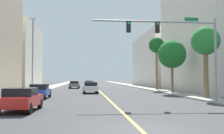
# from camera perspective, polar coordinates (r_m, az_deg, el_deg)

# --- Properties ---
(ground) EXTENTS (192.00, 192.00, 0.00)m
(ground) POSITION_cam_1_polar(r_m,az_deg,el_deg) (51.67, -3.52, -4.56)
(ground) COLOR #38383A
(sidewalk_left) EXTENTS (2.54, 168.00, 0.15)m
(sidewalk_left) POSITION_cam_1_polar(r_m,az_deg,el_deg) (52.07, -13.43, -4.40)
(sidewalk_left) COLOR beige
(sidewalk_left) RESTS_ON ground
(sidewalk_right) EXTENTS (2.54, 168.00, 0.15)m
(sidewalk_right) POSITION_cam_1_polar(r_m,az_deg,el_deg) (52.79, 6.26, -4.42)
(sidewalk_right) COLOR #9E9B93
(sidewalk_right) RESTS_ON ground
(lane_marking_center) EXTENTS (0.16, 144.00, 0.01)m
(lane_marking_center) POSITION_cam_1_polar(r_m,az_deg,el_deg) (51.67, -3.52, -4.55)
(lane_marking_center) COLOR yellow
(lane_marking_center) RESTS_ON ground
(building_right_far) EXTENTS (15.20, 24.36, 12.23)m
(building_right_far) POSITION_cam_1_polar(r_m,az_deg,el_deg) (64.85, 13.14, 1.35)
(building_right_far) COLOR silver
(building_right_far) RESTS_ON ground
(traffic_signal_mast) EXTENTS (9.77, 0.36, 6.55)m
(traffic_signal_mast) POSITION_cam_1_polar(r_m,az_deg,el_deg) (20.89, 14.60, 5.92)
(traffic_signal_mast) COLOR gray
(traffic_signal_mast) RESTS_ON sidewalk_right
(street_lamp) EXTENTS (0.56, 0.28, 8.77)m
(street_lamp) POSITION_cam_1_polar(r_m,az_deg,el_deg) (31.23, -17.06, 3.21)
(street_lamp) COLOR gray
(street_lamp) RESTS_ON sidewalk_left
(palm_near) EXTENTS (2.63, 2.63, 6.59)m
(palm_near) POSITION_cam_1_polar(r_m,az_deg,el_deg) (25.72, 19.89, 5.15)
(palm_near) COLOR brown
(palm_near) RESTS_ON sidewalk_right
(palm_mid) EXTENTS (3.51, 3.51, 6.53)m
(palm_mid) POSITION_cam_1_polar(r_m,az_deg,el_deg) (33.30, 13.07, 2.71)
(palm_mid) COLOR brown
(palm_mid) RESTS_ON sidewalk_right
(palm_far) EXTENTS (2.46, 2.46, 8.22)m
(palm_far) POSITION_cam_1_polar(r_m,az_deg,el_deg) (41.62, 9.77, 4.59)
(palm_far) COLOR brown
(palm_far) RESTS_ON sidewalk_right
(car_green) EXTENTS (1.87, 4.45, 1.35)m
(car_green) POSITION_cam_1_polar(r_m,az_deg,el_deg) (55.53, -5.14, -3.66)
(car_green) COLOR #196638
(car_green) RESTS_ON ground
(car_red) EXTENTS (2.03, 3.91, 1.38)m
(car_red) POSITION_cam_1_polar(r_m,az_deg,el_deg) (16.32, -19.46, -6.69)
(car_red) COLOR red
(car_red) RESTS_ON ground
(car_silver) EXTENTS (1.91, 4.25, 1.39)m
(car_silver) POSITION_cam_1_polar(r_m,az_deg,el_deg) (41.15, -4.91, -4.11)
(car_silver) COLOR #BCBCC1
(car_silver) RESTS_ON ground
(car_gray) EXTENTS (1.90, 4.62, 1.35)m
(car_gray) POSITION_cam_1_polar(r_m,az_deg,el_deg) (48.82, -8.25, -3.84)
(car_gray) COLOR slate
(car_gray) RESTS_ON ground
(car_blue) EXTENTS (1.76, 4.08, 1.38)m
(car_blue) POSITION_cam_1_polar(r_m,az_deg,el_deg) (25.64, -15.68, -5.14)
(car_blue) COLOR #1E389E
(car_blue) RESTS_ON ground
(car_white) EXTENTS (1.94, 3.95, 1.40)m
(car_white) POSITION_cam_1_polar(r_m,az_deg,el_deg) (33.27, -4.76, -4.52)
(car_white) COLOR white
(car_white) RESTS_ON ground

